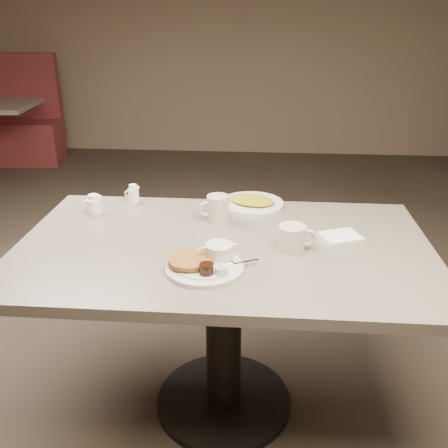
# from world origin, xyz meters

# --- Properties ---
(room) EXTENTS (7.04, 8.04, 2.84)m
(room) POSITION_xyz_m (0.00, 0.00, 1.40)
(room) COLOR #4C3F33
(room) RESTS_ON ground
(diner_table) EXTENTS (1.50, 0.90, 0.75)m
(diner_table) POSITION_xyz_m (0.00, 0.00, 0.58)
(diner_table) COLOR slate
(diner_table) RESTS_ON ground
(main_plate) EXTENTS (0.34, 0.32, 0.07)m
(main_plate) POSITION_xyz_m (-0.04, -0.19, 0.77)
(main_plate) COLOR beige
(main_plate) RESTS_ON diner_table
(coffee_mug_near) EXTENTS (0.14, 0.10, 0.09)m
(coffee_mug_near) POSITION_xyz_m (0.25, -0.02, 0.80)
(coffee_mug_near) COLOR beige
(coffee_mug_near) RESTS_ON diner_table
(napkin) EXTENTS (0.17, 0.15, 0.02)m
(napkin) POSITION_xyz_m (0.43, 0.07, 0.76)
(napkin) COLOR white
(napkin) RESTS_ON diner_table
(coffee_mug_far) EXTENTS (0.14, 0.11, 0.10)m
(coffee_mug_far) POSITION_xyz_m (-0.04, 0.23, 0.80)
(coffee_mug_far) COLOR beige
(coffee_mug_far) RESTS_ON diner_table
(creamer_left) EXTENTS (0.09, 0.07, 0.08)m
(creamer_left) POSITION_xyz_m (-0.56, 0.25, 0.79)
(creamer_left) COLOR white
(creamer_left) RESTS_ON diner_table
(creamer_right) EXTENTS (0.07, 0.06, 0.08)m
(creamer_right) POSITION_xyz_m (-0.43, 0.39, 0.79)
(creamer_right) COLOR white
(creamer_right) RESTS_ON diner_table
(hash_plate) EXTENTS (0.36, 0.36, 0.04)m
(hash_plate) POSITION_xyz_m (0.09, 0.39, 0.76)
(hash_plate) COLOR silver
(hash_plate) RESTS_ON diner_table
(booth_back_left) EXTENTS (1.15, 1.32, 1.12)m
(booth_back_left) POSITION_xyz_m (-2.55, 3.34, 0.41)
(booth_back_left) COLOR maroon
(booth_back_left) RESTS_ON ground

